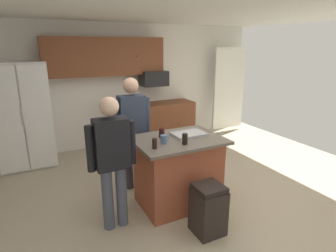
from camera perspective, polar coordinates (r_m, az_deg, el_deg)
floor at (r=4.11m, az=4.00°, el=-14.94°), size 7.04×7.04×0.00m
ceiling at (r=3.54m, az=4.90°, el=23.90°), size 7.04×7.04×0.00m
back_wall at (r=6.14m, az=-9.30°, el=8.36°), size 6.40×0.10×2.60m
french_door_window_panel at (r=7.06m, az=12.55°, el=7.56°), size 0.90×0.06×2.00m
cabinet_run_upper at (r=5.78m, az=-12.86°, el=13.92°), size 2.40×0.38×0.75m
cabinet_run_lower at (r=6.23m, az=-2.78°, el=0.66°), size 1.80×0.63×0.90m
refrigerator at (r=5.52m, az=-27.90°, el=1.95°), size 0.92×0.76×1.88m
microwave_over_range at (r=6.05m, az=-2.99°, el=9.86°), size 0.56×0.40×0.32m
kitchen_island at (r=3.79m, az=2.06°, el=-9.37°), size 1.16×0.87×0.96m
person_guest_left at (r=3.21m, az=-11.53°, el=-6.18°), size 0.57×0.22×1.61m
person_elder_center at (r=4.08m, az=-7.45°, el=-0.09°), size 0.57×0.22×1.70m
tumbler_amber at (r=3.39m, az=3.53°, el=-2.71°), size 0.07×0.07×0.14m
mug_ceramic_white at (r=3.42m, az=-0.89°, el=-2.77°), size 0.12×0.08×0.11m
glass_short_whisky at (r=3.25m, az=-2.81°, el=-3.68°), size 0.06×0.06×0.12m
glass_pilsner at (r=3.63m, az=-1.33°, el=-1.48°), size 0.07×0.07×0.13m
serving_tray at (r=3.72m, az=4.37°, el=-1.74°), size 0.44×0.30×0.04m
trash_bin at (r=3.36m, az=8.35°, el=-16.78°), size 0.34×0.34×0.61m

